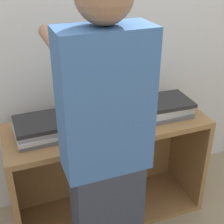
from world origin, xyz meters
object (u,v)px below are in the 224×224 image
(laptop_stack_left, at_px, (46,128))
(laptop_stack_right, at_px, (162,107))
(person, at_px, (105,158))
(laptop_open, at_px, (105,112))

(laptop_stack_left, relative_size, laptop_stack_right, 0.97)
(laptop_stack_right, bearing_deg, person, -139.74)
(laptop_stack_right, relative_size, person, 0.22)
(laptop_open, relative_size, person, 0.21)
(laptop_open, xyz_separation_m, laptop_stack_right, (0.39, -0.06, -0.00))
(laptop_stack_left, distance_m, laptop_stack_right, 0.78)
(laptop_stack_left, xyz_separation_m, laptop_stack_right, (0.78, -0.00, 0.00))
(person, bearing_deg, laptop_stack_right, 40.26)
(laptop_stack_left, bearing_deg, person, -68.01)
(laptop_open, distance_m, laptop_stack_right, 0.39)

